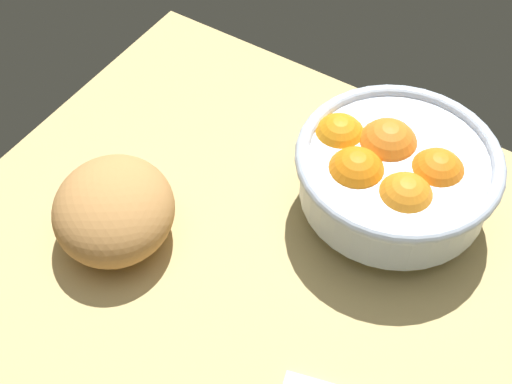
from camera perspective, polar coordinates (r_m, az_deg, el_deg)
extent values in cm
cube|color=tan|center=(82.06, 2.66, -7.51)|extent=(78.86, 62.32, 3.00)
cylinder|color=silver|center=(87.20, 10.26, -0.61)|extent=(10.14, 10.14, 2.42)
cylinder|color=silver|center=(84.03, 10.65, 1.18)|extent=(21.17, 21.17, 5.96)
torus|color=silver|center=(81.83, 10.95, 2.54)|extent=(22.77, 22.77, 1.60)
sphere|color=orange|center=(81.29, 7.59, 1.14)|extent=(6.74, 6.74, 6.74)
sphere|color=orange|center=(84.48, 9.96, 3.24)|extent=(7.10, 7.10, 7.10)
sphere|color=orange|center=(80.00, 11.25, -0.74)|extent=(6.44, 6.44, 6.44)
sphere|color=orange|center=(82.98, 13.59, 1.13)|extent=(6.44, 6.44, 6.44)
sphere|color=orange|center=(84.83, 6.33, 3.94)|extent=(6.33, 6.33, 6.33)
ellipsoid|color=#BD8448|center=(82.53, -10.85, -1.36)|extent=(19.29, 19.57, 8.49)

